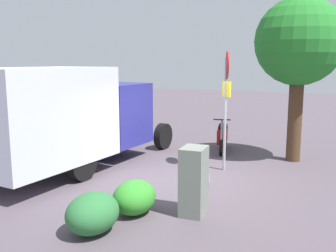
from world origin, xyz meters
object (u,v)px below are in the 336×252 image
at_px(utility_cabinet, 194,181).
at_px(bike_rack_hoop, 203,186).
at_px(box_truck_near, 68,114).
at_px(street_tree, 299,44).
at_px(motorcycle, 222,136).
at_px(stop_sign, 226,92).

relative_size(utility_cabinet, bike_rack_hoop, 1.62).
relative_size(box_truck_near, street_tree, 1.42).
height_order(motorcycle, stop_sign, stop_sign).
distance_m(stop_sign, bike_rack_hoop, 2.74).
height_order(box_truck_near, street_tree, street_tree).
bearing_deg(bike_rack_hoop, box_truck_near, -85.66).
relative_size(motorcycle, street_tree, 0.36).
distance_m(utility_cabinet, bike_rack_hoop, 1.90).
bearing_deg(bike_rack_hoop, stop_sign, 178.90).
bearing_deg(utility_cabinet, motorcycle, -168.09).
bearing_deg(street_tree, bike_rack_hoop, -24.68).
bearing_deg(motorcycle, utility_cabinet, -2.68).
distance_m(box_truck_near, stop_sign, 4.40).
xyz_separation_m(box_truck_near, bike_rack_hoop, (-0.29, 3.89, -1.59)).
relative_size(stop_sign, bike_rack_hoop, 3.90).
bearing_deg(box_truck_near, utility_cabinet, -104.63).
distance_m(motorcycle, street_tree, 3.85).
relative_size(motorcycle, bike_rack_hoop, 2.09).
xyz_separation_m(box_truck_near, stop_sign, (-1.91, 3.92, 0.62)).
height_order(stop_sign, bike_rack_hoop, stop_sign).
relative_size(motorcycle, stop_sign, 0.54).
height_order(motorcycle, street_tree, street_tree).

